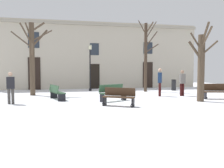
{
  "coord_description": "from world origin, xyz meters",
  "views": [
    {
      "loc": [
        -2.96,
        -12.11,
        1.73
      ],
      "look_at": [
        0.0,
        1.75,
        0.84
      ],
      "focal_mm": 36.91,
      "sensor_mm": 36.0,
      "label": 1
    }
  ],
  "objects_px": {
    "tree_right_of_center": "(32,55)",
    "person_near_bench": "(182,82)",
    "tree_left_of_center": "(146,55)",
    "person_by_shop_door": "(160,81)",
    "streetlamp": "(90,62)",
    "person_crossing_plaza": "(11,86)",
    "bench_by_litter_bin": "(219,91)",
    "bench_back_to_back_left": "(113,92)",
    "bench_near_center_tree": "(57,92)",
    "bench_back_to_back_right": "(119,97)",
    "litter_bin": "(174,85)",
    "tree_foreground": "(201,65)"
  },
  "relations": [
    {
      "from": "bench_back_to_back_right",
      "to": "person_by_shop_door",
      "type": "bearing_deg",
      "value": 74.88
    },
    {
      "from": "litter_bin",
      "to": "bench_by_litter_bin",
      "type": "bearing_deg",
      "value": -90.05
    },
    {
      "from": "bench_by_litter_bin",
      "to": "person_crossing_plaza",
      "type": "xyz_separation_m",
      "value": [
        -11.61,
        0.38,
        0.43
      ]
    },
    {
      "from": "streetlamp",
      "to": "person_crossing_plaza",
      "type": "xyz_separation_m",
      "value": [
        -4.74,
        -6.41,
        -1.43
      ]
    },
    {
      "from": "tree_left_of_center",
      "to": "person_by_shop_door",
      "type": "height_order",
      "value": "tree_left_of_center"
    },
    {
      "from": "tree_left_of_center",
      "to": "litter_bin",
      "type": "xyz_separation_m",
      "value": [
        2.63,
        0.48,
        -2.44
      ]
    },
    {
      "from": "streetlamp",
      "to": "person_crossing_plaza",
      "type": "distance_m",
      "value": 8.11
    },
    {
      "from": "bench_back_to_back_right",
      "to": "person_crossing_plaza",
      "type": "distance_m",
      "value": 5.47
    },
    {
      "from": "tree_left_of_center",
      "to": "bench_near_center_tree",
      "type": "relative_size",
      "value": 3.27
    },
    {
      "from": "tree_foreground",
      "to": "bench_back_to_back_right",
      "type": "height_order",
      "value": "tree_foreground"
    },
    {
      "from": "tree_right_of_center",
      "to": "bench_near_center_tree",
      "type": "relative_size",
      "value": 2.87
    },
    {
      "from": "tree_right_of_center",
      "to": "bench_back_to_back_left",
      "type": "bearing_deg",
      "value": -40.11
    },
    {
      "from": "litter_bin",
      "to": "person_crossing_plaza",
      "type": "relative_size",
      "value": 0.56
    },
    {
      "from": "bench_back_to_back_left",
      "to": "bench_by_litter_bin",
      "type": "height_order",
      "value": "bench_back_to_back_left"
    },
    {
      "from": "bench_back_to_back_left",
      "to": "bench_near_center_tree",
      "type": "bearing_deg",
      "value": 131.73
    },
    {
      "from": "tree_left_of_center",
      "to": "person_near_bench",
      "type": "height_order",
      "value": "tree_left_of_center"
    },
    {
      "from": "bench_back_to_back_right",
      "to": "person_crossing_plaza",
      "type": "height_order",
      "value": "person_crossing_plaza"
    },
    {
      "from": "tree_foreground",
      "to": "person_crossing_plaza",
      "type": "bearing_deg",
      "value": 173.38
    },
    {
      "from": "bench_by_litter_bin",
      "to": "person_crossing_plaza",
      "type": "distance_m",
      "value": 11.63
    },
    {
      "from": "streetlamp",
      "to": "bench_back_to_back_left",
      "type": "relative_size",
      "value": 2.28
    },
    {
      "from": "tree_left_of_center",
      "to": "person_by_shop_door",
      "type": "bearing_deg",
      "value": -94.24
    },
    {
      "from": "bench_by_litter_bin",
      "to": "bench_back_to_back_right",
      "type": "distance_m",
      "value": 6.59
    },
    {
      "from": "tree_left_of_center",
      "to": "bench_near_center_tree",
      "type": "xyz_separation_m",
      "value": [
        -6.78,
        -3.63,
        -2.46
      ]
    },
    {
      "from": "person_by_shop_door",
      "to": "streetlamp",
      "type": "bearing_deg",
      "value": 71.6
    },
    {
      "from": "streetlamp",
      "to": "bench_back_to_back_right",
      "type": "xyz_separation_m",
      "value": [
        0.42,
        -8.17,
        -1.87
      ]
    },
    {
      "from": "tree_foreground",
      "to": "tree_right_of_center",
      "type": "distance_m",
      "value": 10.61
    },
    {
      "from": "tree_right_of_center",
      "to": "person_near_bench",
      "type": "xyz_separation_m",
      "value": [
        9.67,
        -2.42,
        -1.74
      ]
    },
    {
      "from": "tree_right_of_center",
      "to": "bench_by_litter_bin",
      "type": "relative_size",
      "value": 2.6
    },
    {
      "from": "bench_back_to_back_left",
      "to": "bench_back_to_back_right",
      "type": "relative_size",
      "value": 1.08
    },
    {
      "from": "litter_bin",
      "to": "bench_back_to_back_left",
      "type": "distance_m",
      "value": 8.32
    },
    {
      "from": "bench_back_to_back_left",
      "to": "person_near_bench",
      "type": "xyz_separation_m",
      "value": [
        5.01,
        1.49,
        0.46
      ]
    },
    {
      "from": "bench_back_to_back_right",
      "to": "tree_left_of_center",
      "type": "bearing_deg",
      "value": 91.25
    },
    {
      "from": "tree_left_of_center",
      "to": "litter_bin",
      "type": "bearing_deg",
      "value": 10.4
    },
    {
      "from": "person_by_shop_door",
      "to": "tree_right_of_center",
      "type": "bearing_deg",
      "value": 105.94
    },
    {
      "from": "litter_bin",
      "to": "bench_by_litter_bin",
      "type": "relative_size",
      "value": 0.47
    },
    {
      "from": "tree_right_of_center",
      "to": "litter_bin",
      "type": "distance_m",
      "value": 11.34
    },
    {
      "from": "litter_bin",
      "to": "person_crossing_plaza",
      "type": "bearing_deg",
      "value": -155.27
    },
    {
      "from": "tree_foreground",
      "to": "person_near_bench",
      "type": "xyz_separation_m",
      "value": [
        0.38,
        2.66,
        -1.04
      ]
    },
    {
      "from": "tree_left_of_center",
      "to": "streetlamp",
      "type": "relative_size",
      "value": 1.49
    },
    {
      "from": "tree_right_of_center",
      "to": "bench_back_to_back_right",
      "type": "distance_m",
      "value": 7.64
    },
    {
      "from": "tree_left_of_center",
      "to": "tree_right_of_center",
      "type": "relative_size",
      "value": 1.14
    },
    {
      "from": "tree_right_of_center",
      "to": "bench_near_center_tree",
      "type": "height_order",
      "value": "tree_right_of_center"
    },
    {
      "from": "streetlamp",
      "to": "person_by_shop_door",
      "type": "height_order",
      "value": "streetlamp"
    },
    {
      "from": "bench_back_to_back_left",
      "to": "tree_foreground",
      "type": "bearing_deg",
      "value": -40.48
    },
    {
      "from": "person_crossing_plaza",
      "to": "bench_by_litter_bin",
      "type": "bearing_deg",
      "value": -12.37
    },
    {
      "from": "person_near_bench",
      "to": "bench_near_center_tree",
      "type": "bearing_deg",
      "value": 169.08
    },
    {
      "from": "tree_right_of_center",
      "to": "bench_by_litter_bin",
      "type": "distance_m",
      "value": 12.05
    },
    {
      "from": "litter_bin",
      "to": "person_by_shop_door",
      "type": "bearing_deg",
      "value": -127.91
    },
    {
      "from": "tree_left_of_center",
      "to": "person_crossing_plaza",
      "type": "relative_size",
      "value": 3.51
    },
    {
      "from": "tree_left_of_center",
      "to": "tree_right_of_center",
      "type": "bearing_deg",
      "value": -173.67
    }
  ]
}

